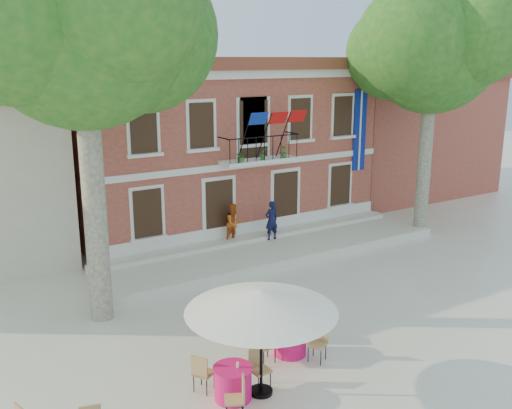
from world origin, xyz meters
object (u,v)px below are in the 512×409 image
object	(u,v)px
patio_umbrella	(261,301)
cafe_table_0	(233,381)
pedestrian_orange	(234,223)
plane_tree_east	(433,49)
plane_tree_west	(81,23)
pedestrian_navy	(271,220)
cafe_table_1	(290,339)

from	to	relation	value
patio_umbrella	cafe_table_0	size ratio (longest dim) A/B	1.82
pedestrian_orange	cafe_table_0	world-z (taller)	pedestrian_orange
plane_tree_east	pedestrian_orange	size ratio (longest dim) A/B	6.64
plane_tree_east	patio_umbrella	world-z (taller)	plane_tree_east
plane_tree_east	cafe_table_0	size ratio (longest dim) A/B	5.66
plane_tree_west	pedestrian_orange	bearing A→B (deg)	27.47
patio_umbrella	pedestrian_orange	xyz separation A→B (m)	(4.51, 9.12, -1.17)
plane_tree_east	pedestrian_orange	world-z (taller)	plane_tree_east
plane_tree_east	pedestrian_navy	world-z (taller)	plane_tree_east
plane_tree_east	pedestrian_navy	bearing A→B (deg)	164.46
pedestrian_orange	cafe_table_1	bearing A→B (deg)	-119.95
plane_tree_west	pedestrian_orange	distance (m)	10.21
patio_umbrella	cafe_table_1	distance (m)	2.68
plane_tree_west	patio_umbrella	distance (m)	8.59
plane_tree_west	cafe_table_1	xyz separation A→B (m)	(3.47, -4.68, -7.90)
cafe_table_0	cafe_table_1	distance (m)	2.44
patio_umbrella	cafe_table_1	xyz separation A→B (m)	(1.60, 1.12, -1.84)
cafe_table_0	pedestrian_navy	bearing A→B (deg)	52.02
plane_tree_west	plane_tree_east	distance (m)	14.55
plane_tree_east	cafe_table_0	world-z (taller)	plane_tree_east
patio_umbrella	plane_tree_east	bearing A→B (deg)	28.47
plane_tree_east	pedestrian_orange	bearing A→B (deg)	164.33
plane_tree_east	patio_umbrella	xyz separation A→B (m)	(-12.62, -6.85, -5.55)
patio_umbrella	pedestrian_navy	world-z (taller)	patio_umbrella
plane_tree_west	pedestrian_navy	world-z (taller)	plane_tree_west
plane_tree_west	pedestrian_orange	world-z (taller)	plane_tree_west
pedestrian_navy	cafe_table_1	world-z (taller)	pedestrian_navy
pedestrian_navy	cafe_table_1	distance (m)	8.79
plane_tree_west	pedestrian_orange	size ratio (longest dim) A/B	7.08
plane_tree_west	plane_tree_east	xyz separation A→B (m)	(14.50, 1.05, -0.50)
pedestrian_navy	cafe_table_0	distance (m)	10.84
plane_tree_west	cafe_table_0	size ratio (longest dim) A/B	6.03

